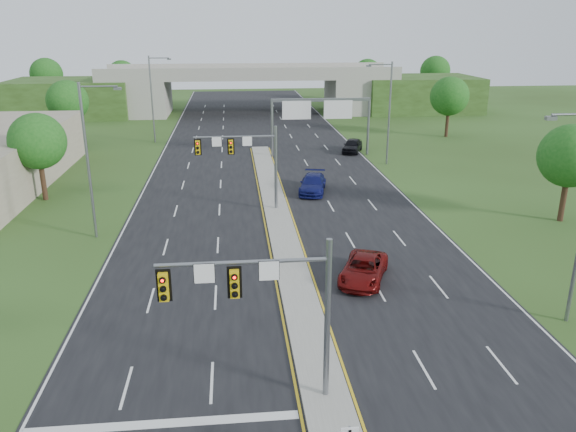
# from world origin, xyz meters

# --- Properties ---
(ground) EXTENTS (240.00, 240.00, 0.00)m
(ground) POSITION_xyz_m (0.00, 0.00, 0.00)
(ground) COLOR #2A4317
(ground) RESTS_ON ground
(road) EXTENTS (24.00, 160.00, 0.02)m
(road) POSITION_xyz_m (0.00, 35.00, 0.01)
(road) COLOR black
(road) RESTS_ON ground
(median) EXTENTS (2.00, 54.00, 0.16)m
(median) POSITION_xyz_m (0.00, 23.00, 0.10)
(median) COLOR gray
(median) RESTS_ON road
(lane_markings) EXTENTS (23.72, 160.00, 0.01)m
(lane_markings) POSITION_xyz_m (-0.60, 28.91, 0.02)
(lane_markings) COLOR gold
(lane_markings) RESTS_ON road
(signal_mast_near) EXTENTS (6.62, 0.60, 7.00)m
(signal_mast_near) POSITION_xyz_m (-2.26, -0.07, 4.73)
(signal_mast_near) COLOR slate
(signal_mast_near) RESTS_ON ground
(signal_mast_far) EXTENTS (6.62, 0.60, 7.00)m
(signal_mast_far) POSITION_xyz_m (-2.26, 24.93, 4.73)
(signal_mast_far) COLOR slate
(signal_mast_far) RESTS_ON ground
(sign_gantry) EXTENTS (11.58, 0.44, 6.67)m
(sign_gantry) POSITION_xyz_m (6.68, 44.92, 5.24)
(sign_gantry) COLOR slate
(sign_gantry) RESTS_ON ground
(overpass) EXTENTS (80.00, 14.00, 8.10)m
(overpass) POSITION_xyz_m (0.00, 80.00, 3.55)
(overpass) COLOR gray
(overpass) RESTS_ON ground
(lightpole_l_mid) EXTENTS (2.85, 0.25, 11.00)m
(lightpole_l_mid) POSITION_xyz_m (-13.30, 20.00, 6.10)
(lightpole_l_mid) COLOR slate
(lightpole_l_mid) RESTS_ON ground
(lightpole_l_far) EXTENTS (2.85, 0.25, 11.00)m
(lightpole_l_far) POSITION_xyz_m (-13.30, 55.00, 6.10)
(lightpole_l_far) COLOR slate
(lightpole_l_far) RESTS_ON ground
(lightpole_r_far) EXTENTS (2.85, 0.25, 11.00)m
(lightpole_r_far) POSITION_xyz_m (13.30, 40.00, 6.10)
(lightpole_r_far) COLOR slate
(lightpole_r_far) RESTS_ON ground
(tree_l_near) EXTENTS (4.80, 4.80, 7.60)m
(tree_l_near) POSITION_xyz_m (-20.00, 30.00, 5.18)
(tree_l_near) COLOR #382316
(tree_l_near) RESTS_ON ground
(tree_l_mid) EXTENTS (5.20, 5.20, 8.12)m
(tree_l_mid) POSITION_xyz_m (-24.00, 55.00, 5.51)
(tree_l_mid) COLOR #382316
(tree_l_mid) RESTS_ON ground
(tree_r_near) EXTENTS (4.80, 4.80, 7.60)m
(tree_r_near) POSITION_xyz_m (22.00, 20.00, 5.18)
(tree_r_near) COLOR #382316
(tree_r_near) RESTS_ON ground
(tree_r_mid) EXTENTS (5.20, 5.20, 8.12)m
(tree_r_mid) POSITION_xyz_m (26.00, 55.00, 5.51)
(tree_r_mid) COLOR #382316
(tree_r_mid) RESTS_ON ground
(tree_back_a) EXTENTS (6.00, 6.00, 8.85)m
(tree_back_a) POSITION_xyz_m (-38.00, 94.00, 5.84)
(tree_back_a) COLOR #382316
(tree_back_a) RESTS_ON ground
(tree_back_b) EXTENTS (5.60, 5.60, 8.32)m
(tree_back_b) POSITION_xyz_m (-24.00, 94.00, 5.51)
(tree_back_b) COLOR #382316
(tree_back_b) RESTS_ON ground
(tree_back_c) EXTENTS (5.60, 5.60, 8.32)m
(tree_back_c) POSITION_xyz_m (24.00, 94.00, 5.51)
(tree_back_c) COLOR #382316
(tree_back_c) RESTS_ON ground
(tree_back_d) EXTENTS (6.00, 6.00, 8.85)m
(tree_back_d) POSITION_xyz_m (38.00, 94.00, 5.84)
(tree_back_d) COLOR #382316
(tree_back_d) RESTS_ON ground
(car_far_a) EXTENTS (4.21, 5.69, 1.44)m
(car_far_a) POSITION_xyz_m (4.09, 10.85, 0.74)
(car_far_a) COLOR #5A0909
(car_far_a) RESTS_ON road
(car_far_b) EXTENTS (3.38, 5.81, 1.58)m
(car_far_b) POSITION_xyz_m (3.77, 29.86, 0.81)
(car_far_b) COLOR #0D1252
(car_far_b) RESTS_ON road
(car_far_c) EXTENTS (3.60, 5.12, 1.62)m
(car_far_c) POSITION_xyz_m (11.00, 46.45, 0.83)
(car_far_c) COLOR black
(car_far_c) RESTS_ON road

